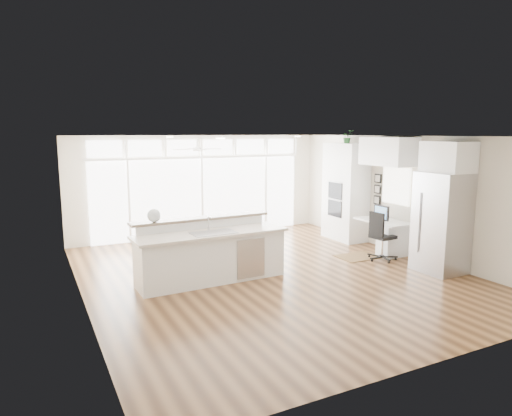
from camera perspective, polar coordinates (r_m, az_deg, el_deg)
name	(u,v)px	position (r m, az deg, el deg)	size (l,w,h in m)	color
floor	(272,275)	(9.13, 1.95, -8.31)	(7.00, 8.00, 0.02)	#472A15
ceiling	(272,136)	(8.70, 2.05, 8.95)	(7.00, 8.00, 0.02)	white
wall_back	(201,186)	(12.43, -6.93, 2.79)	(7.00, 0.04, 2.70)	beige
wall_front	(438,256)	(5.72, 21.80, -5.63)	(7.00, 0.04, 2.70)	beige
wall_left	(79,223)	(7.78, -21.23, -1.74)	(0.04, 8.00, 2.70)	beige
wall_right	(407,196)	(10.92, 18.31, 1.47)	(0.04, 8.00, 2.70)	beige
glass_wall	(202,197)	(12.42, -6.81, 1.38)	(5.80, 0.06, 2.08)	silver
transom_row	(201,147)	(12.30, -6.93, 7.53)	(5.90, 0.06, 0.40)	silver
desk_window	(396,186)	(11.08, 17.12, 2.68)	(0.04, 0.85, 0.85)	silver
ceiling_fan	(197,145)	(11.06, -7.36, 7.84)	(1.16, 1.16, 0.32)	white
recessed_lights	(267,137)	(8.87, 1.42, 8.83)	(3.40, 3.00, 0.02)	white
oven_cabinet	(345,192)	(12.05, 11.12, 1.99)	(0.64, 1.20, 2.50)	white
desk_nook	(383,236)	(11.05, 15.59, -3.43)	(0.72, 1.30, 0.76)	white
upper_cabinets	(388,151)	(10.82, 16.21, 6.82)	(0.64, 1.30, 0.64)	white
refrigerator	(441,223)	(9.79, 22.17, -1.70)	(0.76, 0.90, 2.00)	#ACACB1
fridge_cabinet	(448,157)	(9.69, 22.88, 5.90)	(0.64, 0.90, 0.60)	white
framed_photos	(378,189)	(11.55, 14.96, 2.28)	(0.06, 0.22, 0.80)	black
kitchen_island	(211,251)	(8.62, -5.61, -5.38)	(2.90, 1.09, 1.15)	white
rug	(358,257)	(10.59, 12.64, -5.94)	(0.93, 0.67, 0.01)	#3D2713
office_chair	(383,236)	(10.35, 15.57, -3.41)	(0.56, 0.51, 1.07)	black
fishbowl	(154,215)	(8.53, -12.63, -0.91)	(0.25, 0.25, 0.25)	silver
monitor	(381,212)	(10.89, 15.41, -0.54)	(0.08, 0.46, 0.38)	black
keyboard	(375,221)	(10.81, 14.70, -1.57)	(0.13, 0.35, 0.02)	white
potted_plant	(347,138)	(11.96, 11.33, 8.55)	(0.30, 0.33, 0.26)	#296029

